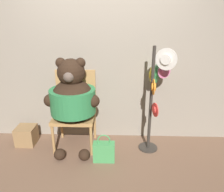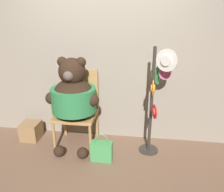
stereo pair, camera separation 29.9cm
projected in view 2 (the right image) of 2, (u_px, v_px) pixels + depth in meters
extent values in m
plane|color=brown|center=(96.00, 161.00, 2.99)|extent=(14.00, 14.00, 0.00)
cube|color=gray|center=(105.00, 60.00, 3.28)|extent=(8.00, 0.10, 2.50)
cylinder|color=#B2844C|center=(54.00, 137.00, 3.16)|extent=(0.04, 0.04, 0.45)
cylinder|color=#B2844C|center=(90.00, 140.00, 3.09)|extent=(0.04, 0.04, 0.45)
cylinder|color=#B2844C|center=(65.00, 122.00, 3.59)|extent=(0.04, 0.04, 0.45)
cylinder|color=#B2844C|center=(97.00, 124.00, 3.52)|extent=(0.04, 0.04, 0.45)
cube|color=#B2844C|center=(76.00, 115.00, 3.25)|extent=(0.60, 0.52, 0.05)
cube|color=#B2844C|center=(79.00, 89.00, 3.36)|extent=(0.60, 0.04, 0.62)
sphere|color=black|center=(74.00, 99.00, 3.07)|extent=(0.62, 0.62, 0.62)
cylinder|color=#2D7F47|center=(74.00, 99.00, 3.07)|extent=(0.63, 0.63, 0.34)
sphere|color=black|center=(72.00, 71.00, 2.94)|extent=(0.37, 0.37, 0.37)
sphere|color=black|center=(62.00, 62.00, 2.91)|extent=(0.14, 0.14, 0.14)
sphere|color=black|center=(81.00, 62.00, 2.87)|extent=(0.14, 0.14, 0.14)
sphere|color=brown|center=(68.00, 76.00, 2.80)|extent=(0.14, 0.14, 0.14)
sphere|color=black|center=(52.00, 98.00, 3.03)|extent=(0.17, 0.17, 0.17)
sphere|color=black|center=(93.00, 100.00, 2.95)|extent=(0.17, 0.17, 0.17)
sphere|color=black|center=(59.00, 151.00, 3.08)|extent=(0.16, 0.16, 0.16)
sphere|color=black|center=(83.00, 153.00, 3.03)|extent=(0.16, 0.16, 0.16)
cylinder|color=#332D28|center=(148.00, 150.00, 3.23)|extent=(0.28, 0.28, 0.02)
cylinder|color=#332D28|center=(151.00, 103.00, 2.97)|extent=(0.04, 0.04, 1.52)
cylinder|color=silver|center=(167.00, 60.00, 2.67)|extent=(0.25, 0.15, 0.28)
cylinder|color=silver|center=(167.00, 60.00, 2.67)|extent=(0.14, 0.12, 0.14)
cylinder|color=red|center=(155.00, 112.00, 2.85)|extent=(0.06, 0.19, 0.19)
cylinder|color=red|center=(155.00, 112.00, 2.85)|extent=(0.08, 0.10, 0.09)
cylinder|color=#3D9351|center=(159.00, 75.00, 2.98)|extent=(0.14, 0.24, 0.27)
cylinder|color=#3D9351|center=(159.00, 75.00, 2.98)|extent=(0.11, 0.14, 0.13)
cylinder|color=#D16693|center=(166.00, 73.00, 2.87)|extent=(0.18, 0.08, 0.19)
cylinder|color=#D16693|center=(166.00, 73.00, 2.87)|extent=(0.11, 0.10, 0.09)
cylinder|color=yellow|center=(153.00, 76.00, 3.01)|extent=(0.01, 0.21, 0.20)
cylinder|color=yellow|center=(153.00, 76.00, 3.01)|extent=(0.05, 0.10, 0.10)
cylinder|color=orange|center=(153.00, 88.00, 2.74)|extent=(0.02, 0.21, 0.20)
cylinder|color=orange|center=(153.00, 88.00, 2.74)|extent=(0.05, 0.10, 0.10)
cube|color=#479E56|center=(102.00, 151.00, 2.97)|extent=(0.29, 0.13, 0.28)
torus|color=#479E56|center=(102.00, 140.00, 2.91)|extent=(0.18, 0.02, 0.18)
cube|color=#937047|center=(31.00, 131.00, 3.50)|extent=(0.28, 0.28, 0.28)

